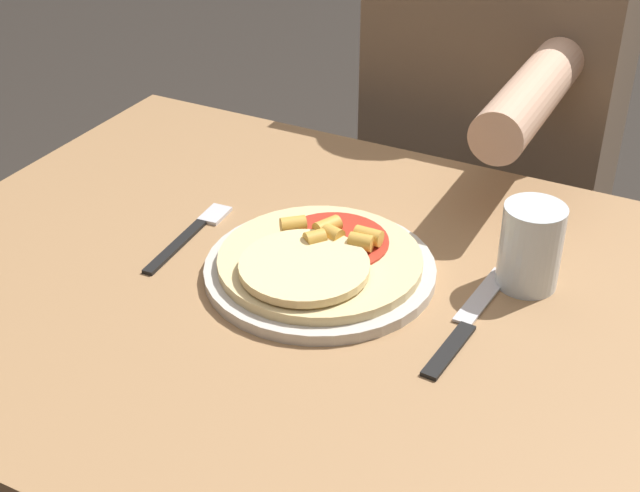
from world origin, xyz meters
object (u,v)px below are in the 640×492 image
at_px(dining_table, 314,371).
at_px(fork, 192,233).
at_px(plate, 320,270).
at_px(person_diner, 492,128).
at_px(knife, 467,322).
at_px(drinking_glass, 531,246).
at_px(pizza, 318,259).

distance_m(dining_table, fork, 0.23).
height_order(plate, person_diner, person_diner).
height_order(knife, drinking_glass, drinking_glass).
bearing_deg(dining_table, plate, 102.55).
distance_m(drinking_glass, person_diner, 0.54).
bearing_deg(person_diner, pizza, -92.33).
bearing_deg(fork, pizza, -3.49).
height_order(plate, fork, plate).
bearing_deg(fork, drinking_glass, 12.13).
bearing_deg(knife, dining_table, -173.88).
xyz_separation_m(fork, drinking_glass, (0.41, 0.09, 0.05)).
distance_m(fork, person_diner, 0.62).
bearing_deg(drinking_glass, dining_table, -149.83).
bearing_deg(dining_table, fork, 169.16).
xyz_separation_m(dining_table, person_diner, (0.02, 0.62, 0.08)).
bearing_deg(dining_table, knife, 6.12).
distance_m(plate, person_diner, 0.59).
distance_m(fork, knife, 0.37).
relative_size(plate, knife, 1.23).
bearing_deg(drinking_glass, pizza, -155.87).
bearing_deg(person_diner, drinking_glass, -68.30).
distance_m(plate, pizza, 0.02).
bearing_deg(pizza, drinking_glass, 24.13).
xyz_separation_m(dining_table, knife, (0.18, 0.02, 0.13)).
distance_m(knife, drinking_glass, 0.12).
xyz_separation_m(dining_table, plate, (-0.01, 0.03, 0.13)).
height_order(pizza, person_diner, person_diner).
height_order(knife, person_diner, person_diner).
xyz_separation_m(knife, person_diner, (-0.16, 0.60, -0.05)).
xyz_separation_m(fork, knife, (0.37, -0.02, 0.00)).
bearing_deg(knife, plate, 176.78).
bearing_deg(knife, fork, 177.29).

